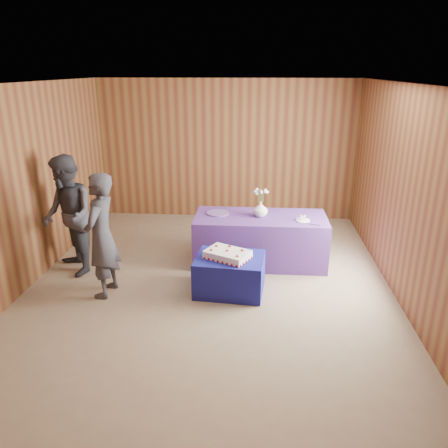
# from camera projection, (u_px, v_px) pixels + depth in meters

# --- Properties ---
(ground) EXTENTS (6.00, 6.00, 0.00)m
(ground) POSITION_uv_depth(u_px,v_px,m) (210.00, 283.00, 6.17)
(ground) COLOR #85785C
(ground) RESTS_ON ground
(room_shell) EXTENTS (5.04, 6.04, 2.72)m
(room_shell) POSITION_uv_depth(u_px,v_px,m) (209.00, 157.00, 5.57)
(room_shell) COLOR brown
(room_shell) RESTS_ON ground
(cake_table) EXTENTS (0.96, 0.77, 0.50)m
(cake_table) POSITION_uv_depth(u_px,v_px,m) (230.00, 274.00, 5.89)
(cake_table) COLOR navy
(cake_table) RESTS_ON ground
(serving_table) EXTENTS (2.00, 0.91, 0.75)m
(serving_table) POSITION_uv_depth(u_px,v_px,m) (260.00, 239.00, 6.75)
(serving_table) COLOR #63328B
(serving_table) RESTS_ON ground
(sheet_cake) EXTENTS (0.69, 0.61, 0.14)m
(sheet_cake) POSITION_uv_depth(u_px,v_px,m) (228.00, 254.00, 5.77)
(sheet_cake) COLOR white
(sheet_cake) RESTS_ON cake_table
(vase) EXTENTS (0.28, 0.28, 0.23)m
(vase) POSITION_uv_depth(u_px,v_px,m) (260.00, 209.00, 6.59)
(vase) COLOR silver
(vase) RESTS_ON serving_table
(flower_spray) EXTENTS (0.23, 0.23, 0.17)m
(flower_spray) POSITION_uv_depth(u_px,v_px,m) (261.00, 192.00, 6.50)
(flower_spray) COLOR #2B6227
(flower_spray) RESTS_ON vase
(platter) EXTENTS (0.42, 0.42, 0.02)m
(platter) POSITION_uv_depth(u_px,v_px,m) (218.00, 213.00, 6.74)
(platter) COLOR #6B4C99
(platter) RESTS_ON serving_table
(plate) EXTENTS (0.27, 0.27, 0.01)m
(plate) POSITION_uv_depth(u_px,v_px,m) (303.00, 220.00, 6.44)
(plate) COLOR white
(plate) RESTS_ON serving_table
(cake_slice) EXTENTS (0.08, 0.07, 0.09)m
(cake_slice) POSITION_uv_depth(u_px,v_px,m) (303.00, 218.00, 6.42)
(cake_slice) COLOR white
(cake_slice) RESTS_ON plate
(knife) EXTENTS (0.25, 0.11, 0.00)m
(knife) POSITION_uv_depth(u_px,v_px,m) (311.00, 224.00, 6.28)
(knife) COLOR #B0AFB4
(knife) RESTS_ON serving_table
(guest_left) EXTENTS (0.45, 0.64, 1.66)m
(guest_left) POSITION_uv_depth(u_px,v_px,m) (101.00, 236.00, 5.63)
(guest_left) COLOR #34343D
(guest_left) RESTS_ON ground
(guest_right) EXTENTS (1.04, 1.08, 1.75)m
(guest_right) POSITION_uv_depth(u_px,v_px,m) (68.00, 216.00, 6.24)
(guest_right) COLOR #34353F
(guest_right) RESTS_ON ground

